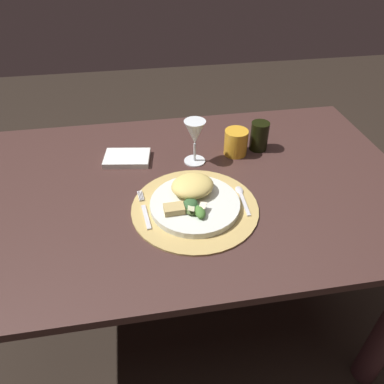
{
  "coord_description": "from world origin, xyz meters",
  "views": [
    {
      "loc": [
        -0.11,
        -0.87,
        1.39
      ],
      "look_at": [
        0.03,
        -0.07,
        0.74
      ],
      "focal_mm": 33.79,
      "sensor_mm": 36.0,
      "label": 1
    }
  ],
  "objects": [
    {
      "name": "bread_piece",
      "position": [
        -0.03,
        -0.15,
        0.75
      ],
      "size": [
        0.06,
        0.04,
        0.02
      ],
      "primitive_type": "cube",
      "rotation": [
        0.0,
        0.0,
        3.18
      ],
      "color": "tan",
      "rests_on": "dinner_plate"
    },
    {
      "name": "spoon",
      "position": [
        0.17,
        -0.1,
        0.72
      ],
      "size": [
        0.02,
        0.13,
        0.01
      ],
      "color": "silver",
      "rests_on": "placemat"
    },
    {
      "name": "placemat",
      "position": [
        0.03,
        -0.12,
        0.72
      ],
      "size": [
        0.36,
        0.36,
        0.01
      ],
      "primitive_type": "cylinder",
      "color": "tan",
      "rests_on": "dining_table"
    },
    {
      "name": "napkin",
      "position": [
        -0.15,
        0.16,
        0.72
      ],
      "size": [
        0.16,
        0.12,
        0.02
      ],
      "primitive_type": "cube",
      "rotation": [
        0.0,
        0.0,
        -0.15
      ],
      "color": "white",
      "rests_on": "dining_table"
    },
    {
      "name": "fork",
      "position": [
        -0.11,
        -0.12,
        0.72
      ],
      "size": [
        0.03,
        0.17,
        0.0
      ],
      "color": "silver",
      "rests_on": "placemat"
    },
    {
      "name": "salad_greens",
      "position": [
        0.02,
        -0.15,
        0.75
      ],
      "size": [
        0.07,
        0.09,
        0.02
      ],
      "color": "#31582F",
      "rests_on": "dinner_plate"
    },
    {
      "name": "dark_tumbler",
      "position": [
        0.3,
        0.16,
        0.77
      ],
      "size": [
        0.06,
        0.06,
        0.1
      ],
      "primitive_type": "cylinder",
      "color": "black",
      "rests_on": "dining_table"
    },
    {
      "name": "dining_table",
      "position": [
        0.0,
        0.0,
        0.56
      ],
      "size": [
        1.44,
        0.87,
        0.72
      ],
      "color": "#412925",
      "rests_on": "ground"
    },
    {
      "name": "ground_plane",
      "position": [
        0.0,
        0.0,
        0.0
      ],
      "size": [
        6.0,
        6.0,
        0.0
      ],
      "primitive_type": "plane",
      "color": "black"
    },
    {
      "name": "amber_tumbler",
      "position": [
        0.21,
        0.14,
        0.76
      ],
      "size": [
        0.08,
        0.08,
        0.09
      ],
      "primitive_type": "cylinder",
      "color": "gold",
      "rests_on": "dining_table"
    },
    {
      "name": "wine_glass",
      "position": [
        0.07,
        0.12,
        0.82
      ],
      "size": [
        0.07,
        0.07,
        0.15
      ],
      "color": "silver",
      "rests_on": "dining_table"
    },
    {
      "name": "dinner_plate",
      "position": [
        0.03,
        -0.12,
        0.73
      ],
      "size": [
        0.25,
        0.25,
        0.02
      ],
      "primitive_type": "cylinder",
      "color": "silver",
      "rests_on": "placemat"
    },
    {
      "name": "pasta_serving",
      "position": [
        0.03,
        -0.07,
        0.76
      ],
      "size": [
        0.14,
        0.13,
        0.05
      ],
      "primitive_type": "ellipsoid",
      "rotation": [
        0.0,
        0.0,
        3.35
      ],
      "color": "#E3C76B",
      "rests_on": "dinner_plate"
    }
  ]
}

